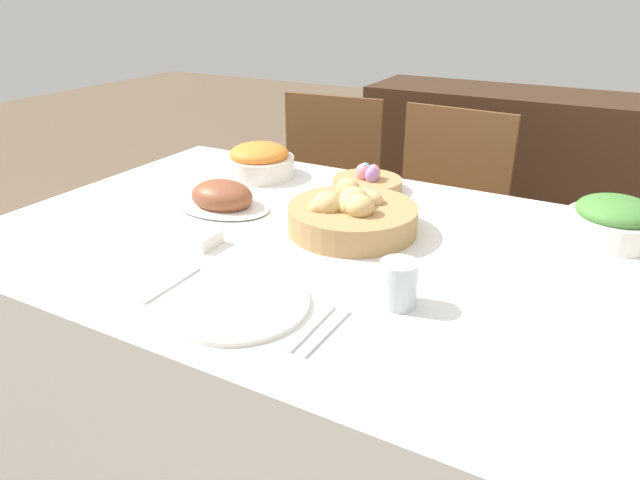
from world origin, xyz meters
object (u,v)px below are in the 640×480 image
green_salad_bowl (615,220)px  fork (172,285)px  dinner_plate (237,304)px  drinking_cup (398,284)px  bread_basket (351,215)px  spoon (327,332)px  egg_basket (367,182)px  ham_platter (222,198)px  sideboard (519,185)px  chair_far_left (320,201)px  chair_far_center (439,223)px  butter_dish (193,237)px  knife (312,328)px  carrot_bowl (260,161)px

green_salad_bowl → fork: (-0.75, -0.67, -0.05)m
dinner_plate → drinking_cup: bearing=30.0°
bread_basket → spoon: 0.45m
egg_basket → ham_platter: bearing=-131.5°
sideboard → spoon: 1.97m
egg_basket → chair_far_left: bearing=131.3°
ham_platter → green_salad_bowl: 0.97m
chair_far_center → ham_platter: bearing=-110.9°
dinner_plate → butter_dish: butter_dish is taller
egg_basket → dinner_plate: size_ratio=0.74×
dinner_plate → green_salad_bowl: bearing=48.8°
spoon → sideboard: bearing=91.3°
chair_far_center → egg_basket: 0.56m
bread_basket → butter_dish: bread_basket is taller
knife → butter_dish: butter_dish is taller
sideboard → egg_basket: 1.30m
ham_platter → carrot_bowl: carrot_bowl is taller
dinner_plate → knife: 0.16m
fork → chair_far_center: bearing=80.1°
butter_dish → chair_far_center: bearing=74.0°
bread_basket → egg_basket: bearing=107.2°
green_salad_bowl → butter_dish: size_ratio=1.71×
fork → knife: (0.32, 0.00, 0.00)m
spoon → butter_dish: butter_dish is taller
bread_basket → spoon: size_ratio=1.94×
egg_basket → drinking_cup: (0.32, -0.56, 0.02)m
ham_platter → dinner_plate: ham_platter is taller
egg_basket → fork: size_ratio=1.25×
chair_far_left → green_salad_bowl: chair_far_left is taller
ham_platter → carrot_bowl: size_ratio=1.27×
sideboard → dinner_plate: 1.98m
ham_platter → drinking_cup: (0.60, -0.25, 0.02)m
chair_far_left → ham_platter: (0.13, -0.79, 0.29)m
green_salad_bowl → carrot_bowl: bearing=-180.0°
knife → drinking_cup: (0.10, 0.15, 0.04)m
spoon → egg_basket: bearing=110.2°
egg_basket → bread_basket: bearing=-72.8°
egg_basket → butter_dish: size_ratio=1.63×
chair_far_center → spoon: (0.16, -1.19, 0.26)m
bread_basket → chair_far_center: bearing=90.1°
green_salad_bowl → knife: bearing=-122.5°
chair_far_left → dinner_plate: chair_far_left is taller
egg_basket → spoon: size_ratio=1.25×
ham_platter → knife: 0.64m
dinner_plate → drinking_cup: (0.26, 0.15, 0.04)m
chair_far_left → chair_far_center: same height
dinner_plate → knife: bearing=0.0°
fork → knife: size_ratio=1.00×
sideboard → green_salad_bowl: sideboard is taller
chair_far_center → sideboard: bearing=83.3°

